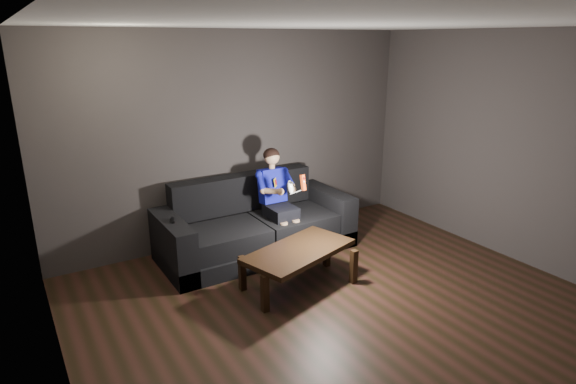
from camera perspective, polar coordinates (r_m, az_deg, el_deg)
floor at (r=4.82m, az=8.41°, el=-14.87°), size 5.00×5.00×0.00m
back_wall at (r=6.30m, az=-5.72°, el=6.38°), size 5.00×0.04×2.70m
left_wall at (r=3.31m, az=-26.17°, el=-6.03°), size 0.04×5.00×2.70m
right_wall at (r=6.14m, az=27.35°, el=4.18°), size 0.04×5.00×2.70m
ceiling at (r=4.07m, az=10.20°, el=19.15°), size 5.00×5.00×0.02m
sofa at (r=6.06m, az=-3.86°, el=-4.40°), size 2.39×1.03×0.92m
child at (r=5.97m, az=-1.35°, el=0.11°), size 0.48×0.59×1.18m
wii_remote_red at (r=5.58m, az=1.80°, el=1.13°), size 0.06×0.08×0.19m
nunchuk_white at (r=5.50m, az=0.28°, el=0.59°), size 0.08×0.11×0.17m
wii_remote_black at (r=5.47m, az=-13.54°, el=-3.28°), size 0.07×0.14×0.03m
coffee_table at (r=5.18m, az=1.30°, el=-7.34°), size 1.35×0.94×0.44m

